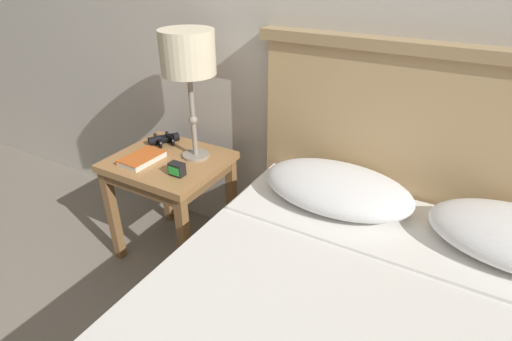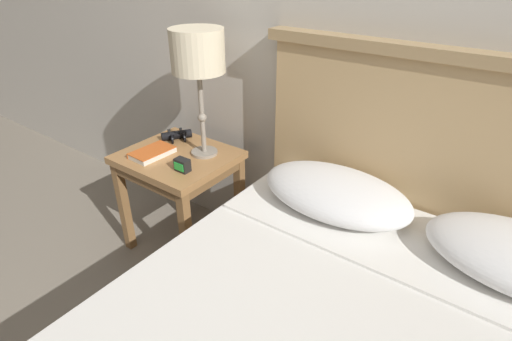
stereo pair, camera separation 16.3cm
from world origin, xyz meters
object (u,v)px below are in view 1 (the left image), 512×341
at_px(nightstand, 170,174).
at_px(book_on_nightstand, 142,158).
at_px(table_lamp, 188,56).
at_px(binoculars_pair, 164,139).
at_px(alarm_clock, 177,169).

xyz_separation_m(nightstand, book_on_nightstand, (-0.09, -0.08, 0.10)).
bearing_deg(table_lamp, nightstand, -140.98).
bearing_deg(binoculars_pair, table_lamp, -10.18).
xyz_separation_m(nightstand, alarm_clock, (0.15, -0.11, 0.12)).
relative_size(book_on_nightstand, binoculars_pair, 1.36).
height_order(binoculars_pair, alarm_clock, alarm_clock).
relative_size(table_lamp, binoculars_pair, 3.83).
bearing_deg(nightstand, binoculars_pair, 136.22).
height_order(table_lamp, alarm_clock, table_lamp).
bearing_deg(nightstand, table_lamp, 39.02).
distance_m(table_lamp, alarm_clock, 0.50).
bearing_deg(book_on_nightstand, alarm_clock, -6.17).
xyz_separation_m(nightstand, binoculars_pair, (-0.13, 0.13, 0.11)).
xyz_separation_m(table_lamp, alarm_clock, (0.04, -0.19, -0.46)).
relative_size(table_lamp, book_on_nightstand, 2.82).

